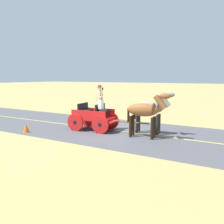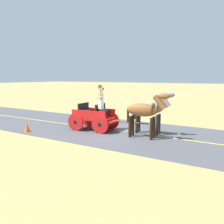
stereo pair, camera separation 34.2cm
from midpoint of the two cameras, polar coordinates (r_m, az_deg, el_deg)
The scene contains 7 objects.
ground_plane at distance 13.53m, azimuth 0.35°, elevation -4.27°, with size 200.00×200.00×0.00m, color tan.
road_surface at distance 13.53m, azimuth 0.35°, elevation -4.25°, with size 6.48×160.00×0.01m, color #4C4C51.
road_centre_stripe at distance 13.53m, azimuth 0.35°, elevation -4.23°, with size 0.12×160.00×0.00m, color #DBCC4C.
horse_drawn_carriage at distance 13.42m, azimuth -3.31°, elevation -0.84°, with size 1.61×4.52×2.50m.
horse_near_side at distance 12.57m, azimuth 9.80°, elevation 0.78°, with size 0.70×2.14×2.21m.
horse_off_side at distance 11.69m, azimuth 8.46°, elevation 0.25°, with size 0.67×2.13×2.21m.
traffic_cone at distance 13.77m, azimuth -18.77°, elevation -3.43°, with size 0.32×0.32×0.50m, color orange.
Camera 2 is at (11.21, 6.98, 2.95)m, focal length 38.72 mm.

